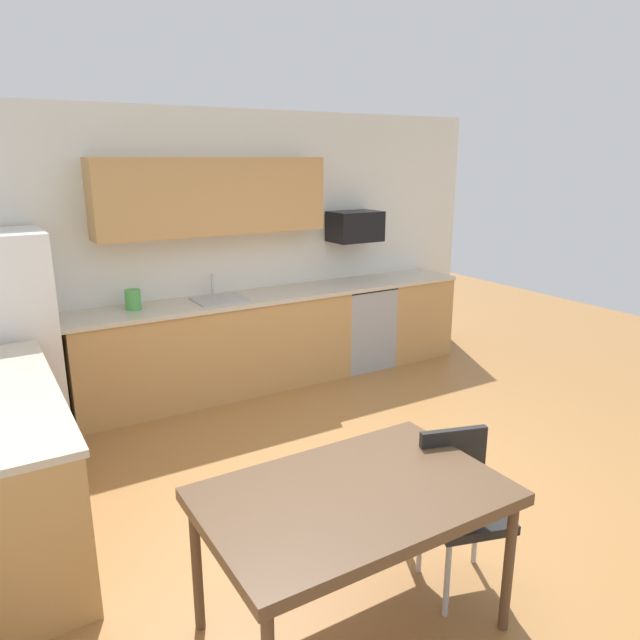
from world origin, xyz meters
name	(u,v)px	position (x,y,z in m)	size (l,w,h in m)	color
ground_plane	(394,490)	(0.00, 0.00, 0.00)	(12.00, 12.00, 0.00)	#9E6B38
wall_back	(236,249)	(0.00, 2.65, 1.35)	(5.80, 0.10, 2.70)	silver
cabinet_run_back	(217,350)	(-0.38, 2.30, 0.45)	(2.74, 0.60, 0.90)	tan
cabinet_run_back_right	(408,317)	(1.99, 2.30, 0.45)	(0.81, 0.60, 0.90)	tan
cabinet_run_left	(9,469)	(-2.30, 0.80, 0.45)	(0.60, 2.00, 0.90)	tan
countertop_back	(252,298)	(0.00, 2.30, 0.92)	(4.80, 0.64, 0.04)	beige
upper_cabinets_back	(213,196)	(-0.30, 2.43, 1.90)	(2.20, 0.34, 0.70)	tan
refrigerator	(4,341)	(-2.18, 2.22, 0.85)	(0.76, 0.70, 1.71)	white
oven_range	(359,325)	(1.29, 2.30, 0.46)	(0.60, 0.60, 0.91)	#999BA0
microwave	(355,226)	(1.29, 2.40, 1.53)	(0.54, 0.36, 0.32)	black
sink_basin	(220,306)	(-0.33, 2.30, 0.88)	(0.48, 0.40, 0.14)	#A5A8AD
sink_faucet	(212,286)	(-0.33, 2.48, 1.04)	(0.02, 0.02, 0.24)	#B2B5BA
dining_table	(354,503)	(-0.96, -0.89, 0.70)	(1.40, 0.90, 0.76)	brown
chair_near_table	(460,498)	(-0.27, -0.89, 0.50)	(0.50, 0.50, 0.85)	black
kettle	(133,301)	(-1.13, 2.35, 1.02)	(0.14, 0.14, 0.20)	#4CA54C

